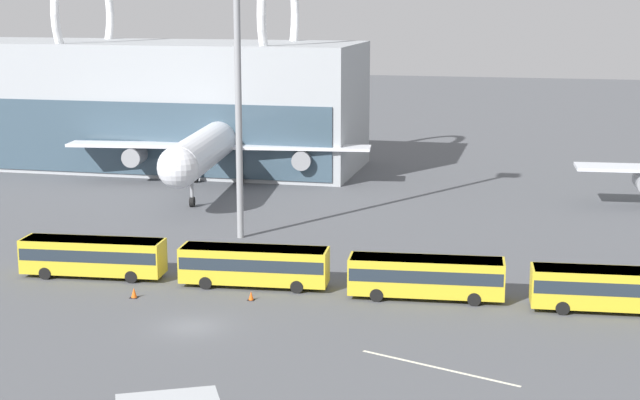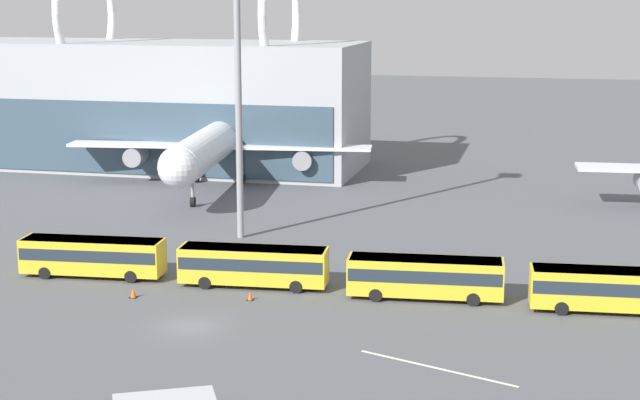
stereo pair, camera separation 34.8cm
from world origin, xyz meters
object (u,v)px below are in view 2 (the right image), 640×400
object	(u,v)px
traffic_cone_0	(133,293)
traffic_cone_1	(250,296)
shuttle_bus_3	(612,287)
shuttle_bus_1	(253,264)
floodlight_mast	(237,25)
airliner_at_gate_near	(218,140)
shuttle_bus_2	(425,275)
shuttle_bus_0	(93,254)

from	to	relation	value
traffic_cone_0	traffic_cone_1	xyz separation A→B (m)	(8.77, 1.42, -0.04)
shuttle_bus_3	traffic_cone_0	size ratio (longest dim) A/B	14.92
traffic_cone_0	traffic_cone_1	distance (m)	8.88
shuttle_bus_1	floodlight_mast	xyz separation A→B (m)	(-5.88, 14.94, 17.90)
traffic_cone_1	shuttle_bus_1	bearing A→B (deg)	102.81
airliner_at_gate_near	shuttle_bus_2	size ratio (longest dim) A/B	3.50
traffic_cone_1	traffic_cone_0	bearing A→B (deg)	-170.82
floodlight_mast	traffic_cone_1	bearing A→B (deg)	-70.09
airliner_at_gate_near	traffic_cone_1	size ratio (longest dim) A/B	58.96
shuttle_bus_2	shuttle_bus_0	bearing A→B (deg)	175.60
traffic_cone_1	airliner_at_gate_near	bearing A→B (deg)	111.93
traffic_cone_0	shuttle_bus_2	bearing A→B (deg)	12.51
shuttle_bus_0	traffic_cone_0	world-z (taller)	shuttle_bus_0
shuttle_bus_2	floodlight_mast	xyz separation A→B (m)	(-19.33, 15.06, 17.90)
traffic_cone_1	shuttle_bus_3	bearing A→B (deg)	7.12
traffic_cone_0	shuttle_bus_3	bearing A→B (deg)	7.64
airliner_at_gate_near	shuttle_bus_3	distance (m)	59.67
airliner_at_gate_near	traffic_cone_1	bearing A→B (deg)	14.76
shuttle_bus_0	shuttle_bus_3	xyz separation A→B (m)	(40.35, 0.16, 0.00)
shuttle_bus_0	floodlight_mast	xyz separation A→B (m)	(7.57, 15.30, 17.90)
shuttle_bus_0	shuttle_bus_3	distance (m)	40.35
shuttle_bus_0	traffic_cone_1	xyz separation A→B (m)	(14.23, -3.10, -1.50)
floodlight_mast	shuttle_bus_3	bearing A→B (deg)	-24.78
floodlight_mast	traffic_cone_0	world-z (taller)	floodlight_mast
shuttle_bus_2	airliner_at_gate_near	bearing A→B (deg)	121.94
shuttle_bus_0	shuttle_bus_1	distance (m)	13.45
shuttle_bus_3	shuttle_bus_2	bearing A→B (deg)	175.04
airliner_at_gate_near	floodlight_mast	distance (m)	31.15
shuttle_bus_3	floodlight_mast	world-z (taller)	floodlight_mast
airliner_at_gate_near	traffic_cone_0	world-z (taller)	airliner_at_gate_near
shuttle_bus_0	airliner_at_gate_near	bearing A→B (deg)	89.84
airliner_at_gate_near	shuttle_bus_2	distance (m)	50.59
floodlight_mast	traffic_cone_1	world-z (taller)	floodlight_mast
shuttle_bus_2	traffic_cone_0	xyz separation A→B (m)	(-21.43, -4.75, -1.46)
airliner_at_gate_near	floodlight_mast	xyz separation A→B (m)	(10.94, -25.33, 14.46)
shuttle_bus_1	traffic_cone_1	distance (m)	3.85
shuttle_bus_3	traffic_cone_1	world-z (taller)	shuttle_bus_3
shuttle_bus_3	traffic_cone_0	distance (m)	35.23
airliner_at_gate_near	traffic_cone_0	size ratio (longest dim) A/B	52.24
shuttle_bus_1	floodlight_mast	size ratio (longest dim) A/B	0.36
traffic_cone_0	traffic_cone_1	bearing A→B (deg)	9.18
shuttle_bus_3	airliner_at_gate_near	bearing A→B (deg)	132.56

